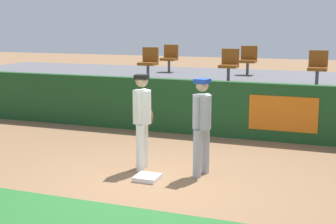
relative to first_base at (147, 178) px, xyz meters
name	(u,v)px	position (x,y,z in m)	size (l,w,h in m)	color
ground_plane	(156,182)	(0.18, -0.06, -0.04)	(60.00, 60.00, 0.00)	#846042
first_base	(147,178)	(0.00, 0.00, 0.00)	(0.40, 0.40, 0.08)	white
player_fielder_home	(142,115)	(-0.33, 0.56, 0.96)	(0.38, 0.56, 1.73)	white
player_runner_visitor	(202,120)	(0.77, 0.59, 0.94)	(0.38, 0.47, 1.69)	#9EA3AD
field_wall	(214,108)	(0.19, 3.59, 0.61)	(18.00, 0.26, 1.30)	#19471E
bleacher_platform	(238,97)	(0.18, 6.16, 0.53)	(18.00, 4.80, 1.13)	#59595E
seat_back_center	(248,59)	(0.32, 6.83, 1.56)	(0.48, 0.44, 0.84)	#4C4C51
seat_front_center	(229,63)	(0.17, 5.03, 1.56)	(0.46, 0.44, 0.84)	#4C4C51
seat_front_left	(149,61)	(-2.08, 5.03, 1.56)	(0.46, 0.44, 0.84)	#4C4C51
seat_front_right	(318,66)	(2.37, 5.03, 1.56)	(0.45, 0.44, 0.84)	#4C4C51
seat_back_left	(170,57)	(-2.13, 6.83, 1.56)	(0.46, 0.44, 0.84)	#4C4C51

